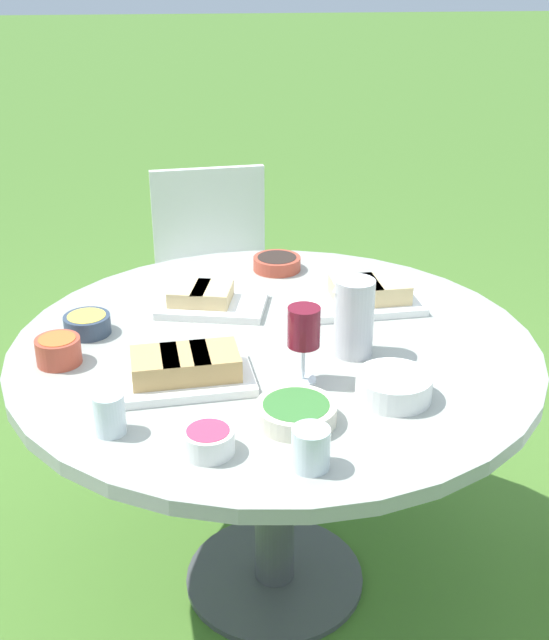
# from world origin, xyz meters

# --- Properties ---
(ground_plane) EXTENTS (40.00, 40.00, 0.00)m
(ground_plane) POSITION_xyz_m (0.00, 0.00, 0.00)
(ground_plane) COLOR #4C7A2D
(dining_table) EXTENTS (1.30, 1.30, 0.77)m
(dining_table) POSITION_xyz_m (0.00, 0.00, 0.66)
(dining_table) COLOR #4C4C51
(dining_table) RESTS_ON ground_plane
(chair_near_right) EXTENTS (0.48, 0.46, 0.89)m
(chair_near_right) POSITION_xyz_m (0.12, -1.14, 0.52)
(chair_near_right) COLOR silver
(chair_near_right) RESTS_ON ground_plane
(water_pitcher) EXTENTS (0.10, 0.09, 0.19)m
(water_pitcher) POSITION_xyz_m (-0.18, 0.08, 0.87)
(water_pitcher) COLOR silver
(water_pitcher) RESTS_ON dining_table
(wine_glass) EXTENTS (0.07, 0.07, 0.18)m
(wine_glass) POSITION_xyz_m (-0.04, 0.20, 0.90)
(wine_glass) COLOR silver
(wine_glass) RESTS_ON dining_table
(platter_bread_main) EXTENTS (0.31, 0.24, 0.06)m
(platter_bread_main) POSITION_xyz_m (0.16, -0.22, 0.79)
(platter_bread_main) COLOR white
(platter_bread_main) RESTS_ON dining_table
(platter_charcuterie) EXTENTS (0.36, 0.22, 0.07)m
(platter_charcuterie) POSITION_xyz_m (-0.26, -0.19, 0.80)
(platter_charcuterie) COLOR white
(platter_charcuterie) RESTS_ON dining_table
(platter_sandwich_side) EXTENTS (0.32, 0.22, 0.07)m
(platter_sandwich_side) POSITION_xyz_m (0.22, 0.18, 0.80)
(platter_sandwich_side) COLOR white
(platter_sandwich_side) RESTS_ON dining_table
(bowl_fries) EXTENTS (0.12, 0.12, 0.05)m
(bowl_fries) POSITION_xyz_m (0.47, -0.10, 0.80)
(bowl_fries) COLOR #334256
(bowl_fries) RESTS_ON dining_table
(bowl_salad) EXTENTS (0.17, 0.17, 0.04)m
(bowl_salad) POSITION_xyz_m (-0.01, 0.37, 0.79)
(bowl_salad) COLOR beige
(bowl_salad) RESTS_ON dining_table
(bowl_olives) EXTENTS (0.14, 0.14, 0.04)m
(bowl_olives) POSITION_xyz_m (-0.05, -0.48, 0.79)
(bowl_olives) COLOR #B74733
(bowl_olives) RESTS_ON dining_table
(bowl_dip_red) EXTENTS (0.10, 0.10, 0.05)m
(bowl_dip_red) POSITION_xyz_m (0.17, 0.46, 0.80)
(bowl_dip_red) COLOR white
(bowl_dip_red) RESTS_ON dining_table
(bowl_dip_cream) EXTENTS (0.17, 0.17, 0.06)m
(bowl_dip_cream) POSITION_xyz_m (-0.23, 0.29, 0.80)
(bowl_dip_cream) COLOR white
(bowl_dip_cream) RESTS_ON dining_table
(bowl_roasted_veg) EXTENTS (0.11, 0.11, 0.06)m
(bowl_roasted_veg) POSITION_xyz_m (0.52, 0.06, 0.81)
(bowl_roasted_veg) COLOR #B74733
(bowl_roasted_veg) RESTS_ON dining_table
(cup_water_near) EXTENTS (0.06, 0.06, 0.09)m
(cup_water_near) POSITION_xyz_m (0.37, 0.37, 0.81)
(cup_water_near) COLOR silver
(cup_water_near) RESTS_ON dining_table
(cup_water_far) EXTENTS (0.07, 0.07, 0.08)m
(cup_water_far) POSITION_xyz_m (-0.02, 0.53, 0.81)
(cup_water_far) COLOR silver
(cup_water_far) RESTS_ON dining_table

